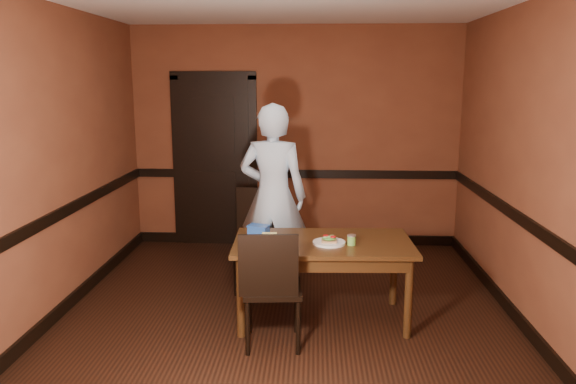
# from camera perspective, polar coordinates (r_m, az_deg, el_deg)

# --- Properties ---
(floor) EXTENTS (4.00, 4.50, 0.01)m
(floor) POSITION_cam_1_polar(r_m,az_deg,el_deg) (5.09, -0.19, -12.47)
(floor) COLOR black
(floor) RESTS_ON ground
(wall_back) EXTENTS (4.00, 0.02, 2.70)m
(wall_back) POSITION_cam_1_polar(r_m,az_deg,el_deg) (6.93, 0.76, 5.55)
(wall_back) COLOR brown
(wall_back) RESTS_ON ground
(wall_front) EXTENTS (4.00, 0.02, 2.70)m
(wall_front) POSITION_cam_1_polar(r_m,az_deg,el_deg) (2.51, -2.88, -5.04)
(wall_front) COLOR brown
(wall_front) RESTS_ON ground
(wall_left) EXTENTS (0.02, 4.50, 2.70)m
(wall_left) POSITION_cam_1_polar(r_m,az_deg,el_deg) (5.20, -22.80, 2.69)
(wall_left) COLOR brown
(wall_left) RESTS_ON ground
(wall_right) EXTENTS (0.02, 4.50, 2.70)m
(wall_right) POSITION_cam_1_polar(r_m,az_deg,el_deg) (5.02, 23.28, 2.35)
(wall_right) COLOR brown
(wall_right) RESTS_ON ground
(dado_back) EXTENTS (4.00, 0.03, 0.10)m
(dado_back) POSITION_cam_1_polar(r_m,az_deg,el_deg) (6.98, 0.75, 1.86)
(dado_back) COLOR black
(dado_back) RESTS_ON ground
(dado_left) EXTENTS (0.03, 4.50, 0.10)m
(dado_left) POSITION_cam_1_polar(r_m,az_deg,el_deg) (5.28, -22.27, -2.14)
(dado_left) COLOR black
(dado_left) RESTS_ON ground
(dado_right) EXTENTS (0.03, 4.50, 0.10)m
(dado_right) POSITION_cam_1_polar(r_m,az_deg,el_deg) (5.09, 22.72, -2.65)
(dado_right) COLOR black
(dado_right) RESTS_ON ground
(baseboard_back) EXTENTS (4.00, 0.03, 0.12)m
(baseboard_back) POSITION_cam_1_polar(r_m,az_deg,el_deg) (7.17, 0.73, -4.78)
(baseboard_back) COLOR black
(baseboard_back) RESTS_ON ground
(baseboard_left) EXTENTS (0.03, 4.50, 0.12)m
(baseboard_left) POSITION_cam_1_polar(r_m,az_deg,el_deg) (5.52, -21.61, -10.65)
(baseboard_left) COLOR black
(baseboard_left) RESTS_ON ground
(baseboard_right) EXTENTS (0.03, 4.50, 0.12)m
(baseboard_right) POSITION_cam_1_polar(r_m,az_deg,el_deg) (5.35, 22.02, -11.42)
(baseboard_right) COLOR black
(baseboard_right) RESTS_ON ground
(door) EXTENTS (1.05, 0.07, 2.20)m
(door) POSITION_cam_1_polar(r_m,az_deg,el_deg) (7.04, -7.43, 3.42)
(door) COLOR black
(door) RESTS_ON ground
(dining_table) EXTENTS (1.54, 0.90, 0.71)m
(dining_table) POSITION_cam_1_polar(r_m,az_deg,el_deg) (4.90, 3.52, -8.96)
(dining_table) COLOR #341E0D
(dining_table) RESTS_ON floor
(chair_far) EXTENTS (0.53, 0.53, 0.99)m
(chair_far) POSITION_cam_1_polar(r_m,az_deg,el_deg) (5.52, -2.78, -5.06)
(chair_far) COLOR black
(chair_far) RESTS_ON floor
(chair_near) EXTENTS (0.48, 0.48, 0.95)m
(chair_near) POSITION_cam_1_polar(r_m,az_deg,el_deg) (4.43, -1.57, -9.56)
(chair_near) COLOR black
(chair_near) RESTS_ON floor
(person) EXTENTS (0.72, 0.52, 1.84)m
(person) POSITION_cam_1_polar(r_m,az_deg,el_deg) (5.56, -1.53, -0.43)
(person) COLOR silver
(person) RESTS_ON floor
(sandwich_plate) EXTENTS (0.27, 0.27, 0.07)m
(sandwich_plate) POSITION_cam_1_polar(r_m,az_deg,el_deg) (4.72, 4.19, -5.03)
(sandwich_plate) COLOR silver
(sandwich_plate) RESTS_ON dining_table
(sauce_jar) EXTENTS (0.07, 0.07, 0.09)m
(sauce_jar) POSITION_cam_1_polar(r_m,az_deg,el_deg) (4.69, 6.48, -4.85)
(sauce_jar) COLOR #5D993E
(sauce_jar) RESTS_ON dining_table
(cheese_saucer) EXTENTS (0.17, 0.17, 0.05)m
(cheese_saucer) POSITION_cam_1_polar(r_m,az_deg,el_deg) (4.83, -1.91, -4.59)
(cheese_saucer) COLOR silver
(cheese_saucer) RESTS_ON dining_table
(food_tub) EXTENTS (0.21, 0.17, 0.08)m
(food_tub) POSITION_cam_1_polar(r_m,az_deg,el_deg) (5.01, -3.01, -3.80)
(food_tub) COLOR #2654B4
(food_tub) RESTS_ON dining_table
(wrapped_veg) EXTENTS (0.29, 0.18, 0.08)m
(wrapped_veg) POSITION_cam_1_polar(r_m,az_deg,el_deg) (4.58, -2.68, -5.27)
(wrapped_veg) COLOR #0F3B14
(wrapped_veg) RESTS_ON dining_table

